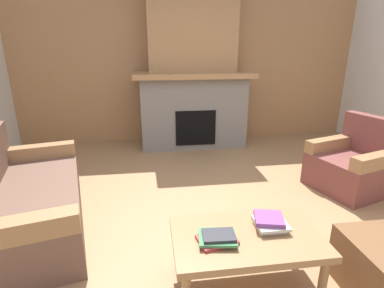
{
  "coord_description": "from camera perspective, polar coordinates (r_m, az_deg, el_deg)",
  "views": [
    {
      "loc": [
        -0.7,
        -2.31,
        1.64
      ],
      "look_at": [
        -0.27,
        0.73,
        0.62
      ],
      "focal_mm": 27.9,
      "sensor_mm": 36.0,
      "label": 1
    }
  ],
  "objects": [
    {
      "name": "ground",
      "position": [
        2.91,
        7.62,
        -16.0
      ],
      "size": [
        9.0,
        9.0,
        0.0
      ],
      "primitive_type": "plane",
      "color": "#9E754C"
    },
    {
      "name": "wall_back_wood_panel",
      "position": [
        5.36,
        -0.53,
        15.31
      ],
      "size": [
        6.0,
        0.12,
        2.7
      ],
      "primitive_type": "cube",
      "color": "#A87A4C",
      "rests_on": "ground"
    },
    {
      "name": "fireplace",
      "position": [
        5.0,
        0.06,
        12.94
      ],
      "size": [
        1.9,
        0.82,
        2.7
      ],
      "color": "gray",
      "rests_on": "ground"
    },
    {
      "name": "couch",
      "position": [
        3.18,
        -29.47,
        -9.41
      ],
      "size": [
        1.24,
        1.95,
        0.85
      ],
      "color": "brown",
      "rests_on": "ground"
    },
    {
      "name": "armchair",
      "position": [
        4.01,
        28.56,
        -3.57
      ],
      "size": [
        0.95,
        0.95,
        0.85
      ],
      "color": "brown",
      "rests_on": "ground"
    },
    {
      "name": "coffee_table",
      "position": [
        2.16,
        10.35,
        -17.82
      ],
      "size": [
        1.0,
        0.6,
        0.43
      ],
      "color": "#997047",
      "rests_on": "ground"
    },
    {
      "name": "book_stack_near_edge",
      "position": [
        2.02,
        4.92,
        -17.42
      ],
      "size": [
        0.27,
        0.23,
        0.06
      ],
      "color": "#B23833",
      "rests_on": "coffee_table"
    },
    {
      "name": "book_stack_center",
      "position": [
        2.21,
        14.58,
        -14.24
      ],
      "size": [
        0.23,
        0.24,
        0.08
      ],
      "color": "beige",
      "rests_on": "coffee_table"
    }
  ]
}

